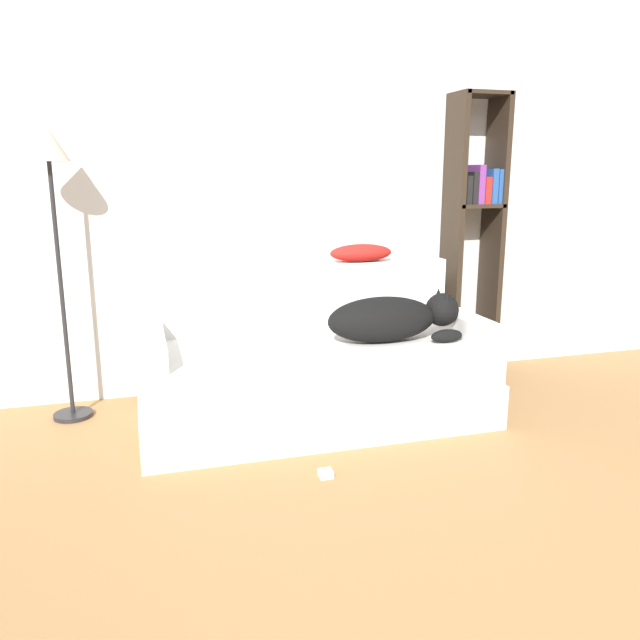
# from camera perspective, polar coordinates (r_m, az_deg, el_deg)

# --- Properties ---
(wall_back) EXTENTS (7.97, 0.06, 2.70)m
(wall_back) POSITION_cam_1_polar(r_m,az_deg,el_deg) (4.02, -0.07, 13.30)
(wall_back) COLOR silver
(wall_back) RESTS_ON ground_plane
(couch) EXTENTS (1.89, 0.88, 0.44)m
(couch) POSITION_cam_1_polar(r_m,az_deg,el_deg) (3.47, -0.45, -5.70)
(couch) COLOR silver
(couch) RESTS_ON ground_plane
(couch_backrest) EXTENTS (1.85, 0.15, 0.39)m
(couch_backrest) POSITION_cam_1_polar(r_m,az_deg,el_deg) (3.71, -2.03, 2.22)
(couch_backrest) COLOR silver
(couch_backrest) RESTS_ON couch
(couch_arm_left) EXTENTS (0.15, 0.69, 0.12)m
(couch_arm_left) POSITION_cam_1_polar(r_m,az_deg,el_deg) (3.26, -15.32, -2.21)
(couch_arm_left) COLOR silver
(couch_arm_left) RESTS_ON couch
(couch_arm_right) EXTENTS (0.15, 0.69, 0.12)m
(couch_arm_right) POSITION_cam_1_polar(r_m,az_deg,el_deg) (3.71, 12.62, -0.22)
(couch_arm_right) COLOR silver
(couch_arm_right) RESTS_ON couch
(dog) EXTENTS (0.76, 0.29, 0.27)m
(dog) POSITION_cam_1_polar(r_m,az_deg,el_deg) (3.44, 6.62, 0.18)
(dog) COLOR black
(dog) RESTS_ON couch
(laptop) EXTENTS (0.39, 0.28, 0.02)m
(laptop) POSITION_cam_1_polar(r_m,az_deg,el_deg) (3.31, -3.18, -2.43)
(laptop) COLOR silver
(laptop) RESTS_ON couch
(throw_pillow) EXTENTS (0.39, 0.18, 0.11)m
(throw_pillow) POSITION_cam_1_polar(r_m,az_deg,el_deg) (3.77, 3.77, 6.14)
(throw_pillow) COLOR red
(throw_pillow) RESTS_ON couch_backrest
(bookshelf) EXTENTS (0.34, 0.26, 1.84)m
(bookshelf) POSITION_cam_1_polar(r_m,az_deg,el_deg) (4.26, 13.90, 8.70)
(bookshelf) COLOR #2D2319
(bookshelf) RESTS_ON ground_plane
(floor_lamp) EXTENTS (0.22, 0.22, 1.59)m
(floor_lamp) POSITION_cam_1_polar(r_m,az_deg,el_deg) (3.60, -23.36, 11.30)
(floor_lamp) COLOR #232326
(floor_lamp) RESTS_ON ground_plane
(power_adapter) EXTENTS (0.06, 0.06, 0.03)m
(power_adapter) POSITION_cam_1_polar(r_m,az_deg,el_deg) (2.92, 0.53, -13.86)
(power_adapter) COLOR white
(power_adapter) RESTS_ON ground_plane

